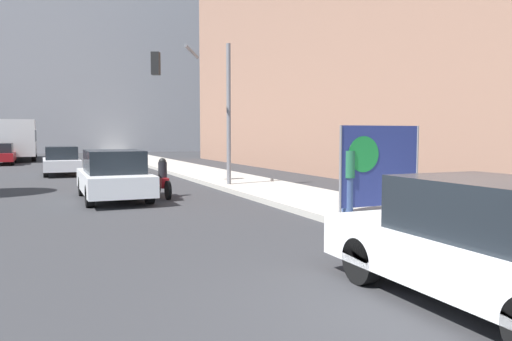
% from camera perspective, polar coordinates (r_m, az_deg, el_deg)
% --- Properties ---
extents(ground_plane, '(160.00, 160.00, 0.00)m').
position_cam_1_polar(ground_plane, '(6.25, 21.24, -15.22)').
color(ground_plane, '#303033').
extents(sidewalk_curb, '(3.00, 90.00, 0.17)m').
position_cam_1_polar(sidewalk_curb, '(20.66, -2.05, -1.28)').
color(sidewalk_curb, '#A8A399').
rests_on(sidewalk_curb, ground_plane).
extents(building_backdrop_right, '(10.00, 32.00, 17.39)m').
position_cam_1_polar(building_backdrop_right, '(30.87, 12.03, 16.52)').
color(building_backdrop_right, '#936B56').
rests_on(building_backdrop_right, ground_plane).
extents(seated_protester, '(0.99, 0.77, 1.19)m').
position_cam_1_polar(seated_protester, '(9.43, 20.31, -3.68)').
color(seated_protester, '#474C56').
rests_on(seated_protester, sidewalk_curb).
extents(jogger_on_sidewalk, '(0.34, 0.34, 1.70)m').
position_cam_1_polar(jogger_on_sidewalk, '(12.28, 10.44, -0.63)').
color(jogger_on_sidewalk, '#334775').
rests_on(jogger_on_sidewalk, sidewalk_curb).
extents(protest_banner, '(2.36, 0.06, 2.09)m').
position_cam_1_polar(protest_banner, '(12.68, 13.93, 0.53)').
color(protest_banner, slate).
rests_on(protest_banner, sidewalk_curb).
extents(traffic_light_pole, '(2.74, 2.51, 5.23)m').
position_cam_1_polar(traffic_light_pole, '(18.94, -6.44, 9.19)').
color(traffic_light_pole, slate).
rests_on(traffic_light_pole, sidewalk_curb).
extents(parked_car_curbside, '(1.83, 4.26, 1.53)m').
position_cam_1_polar(parked_car_curbside, '(6.49, 25.09, -7.69)').
color(parked_car_curbside, white).
rests_on(parked_car_curbside, ground_plane).
extents(car_on_road_nearest, '(1.89, 4.62, 1.55)m').
position_cam_1_polar(car_on_road_nearest, '(16.10, -15.96, -0.55)').
color(car_on_road_nearest, white).
rests_on(car_on_road_nearest, ground_plane).
extents(car_on_road_midblock, '(1.71, 4.42, 1.43)m').
position_cam_1_polar(car_on_road_midblock, '(26.90, -21.36, 1.05)').
color(car_on_road_midblock, silver).
rests_on(car_on_road_midblock, ground_plane).
extents(car_on_road_distant, '(1.83, 4.34, 1.44)m').
position_cam_1_polar(car_on_road_distant, '(37.61, -27.23, 1.69)').
color(car_on_road_distant, maroon).
rests_on(car_on_road_distant, ground_plane).
extents(city_bus_on_road, '(2.53, 10.99, 3.10)m').
position_cam_1_polar(city_bus_on_road, '(44.29, -25.48, 3.44)').
color(city_bus_on_road, silver).
rests_on(city_bus_on_road, ground_plane).
extents(motorcycle_on_road, '(0.28, 2.17, 1.28)m').
position_cam_1_polar(motorcycle_on_road, '(16.51, -10.64, -1.11)').
color(motorcycle_on_road, maroon).
rests_on(motorcycle_on_road, ground_plane).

